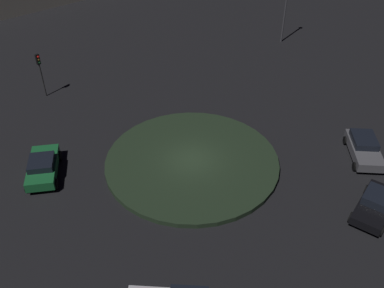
# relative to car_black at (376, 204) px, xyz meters

# --- Properties ---
(ground_plane) EXTENTS (118.25, 118.25, 0.00)m
(ground_plane) POSITION_rel_car_black_xyz_m (6.20, -10.69, -0.74)
(ground_plane) COLOR black
(roundabout_island) EXTENTS (12.40, 12.40, 0.35)m
(roundabout_island) POSITION_rel_car_black_xyz_m (6.20, -10.69, -0.57)
(roundabout_island) COLOR #263823
(roundabout_island) RESTS_ON ground_plane
(car_black) EXTENTS (4.53, 3.06, 1.45)m
(car_black) POSITION_rel_car_black_xyz_m (0.00, 0.00, 0.00)
(car_black) COLOR black
(car_black) RESTS_ON ground_plane
(car_grey) EXTENTS (4.23, 4.47, 1.44)m
(car_grey) POSITION_rel_car_black_xyz_m (-4.30, -3.90, 0.02)
(car_grey) COLOR slate
(car_grey) RESTS_ON ground_plane
(car_green) EXTENTS (3.60, 4.62, 1.45)m
(car_green) POSITION_rel_car_black_xyz_m (15.17, -15.79, 0.03)
(car_green) COLOR #1E7238
(car_green) RESTS_ON ground_plane
(traffic_light_south) EXTENTS (0.35, 0.39, 4.01)m
(traffic_light_south) POSITION_rel_car_black_xyz_m (11.00, -26.11, 2.12)
(traffic_light_south) COLOR #2D2D2D
(traffic_light_south) RESTS_ON ground_plane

